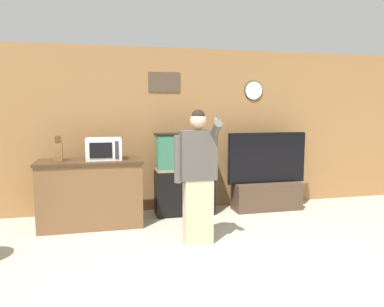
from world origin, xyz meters
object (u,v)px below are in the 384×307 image
(aquarium_on_stand, at_px, (185,174))
(person_standing, at_px, (197,175))
(microwave, at_px, (104,149))
(counter_island, at_px, (91,193))
(knife_block, at_px, (58,151))
(tv_on_stand, at_px, (267,187))

(aquarium_on_stand, distance_m, person_standing, 1.31)
(aquarium_on_stand, height_order, person_standing, person_standing)
(microwave, bearing_deg, counter_island, -175.55)
(knife_block, distance_m, person_standing, 1.99)
(aquarium_on_stand, bearing_deg, counter_island, -169.28)
(counter_island, relative_size, knife_block, 4.11)
(counter_island, height_order, aquarium_on_stand, aquarium_on_stand)
(person_standing, bearing_deg, knife_block, 148.98)
(knife_block, height_order, person_standing, person_standing)
(person_standing, bearing_deg, microwave, 136.58)
(counter_island, height_order, tv_on_stand, tv_on_stand)
(knife_block, bearing_deg, aquarium_on_stand, 8.37)
(microwave, relative_size, person_standing, 0.29)
(microwave, xyz_separation_m, knife_block, (-0.60, -0.02, -0.01))
(microwave, relative_size, tv_on_stand, 0.36)
(aquarium_on_stand, height_order, tv_on_stand, aquarium_on_stand)
(knife_block, height_order, tv_on_stand, knife_block)
(aquarium_on_stand, relative_size, person_standing, 0.78)
(microwave, bearing_deg, person_standing, -43.42)
(microwave, bearing_deg, aquarium_on_stand, 11.69)
(knife_block, relative_size, tv_on_stand, 0.26)
(microwave, xyz_separation_m, aquarium_on_stand, (1.21, 0.25, -0.45))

